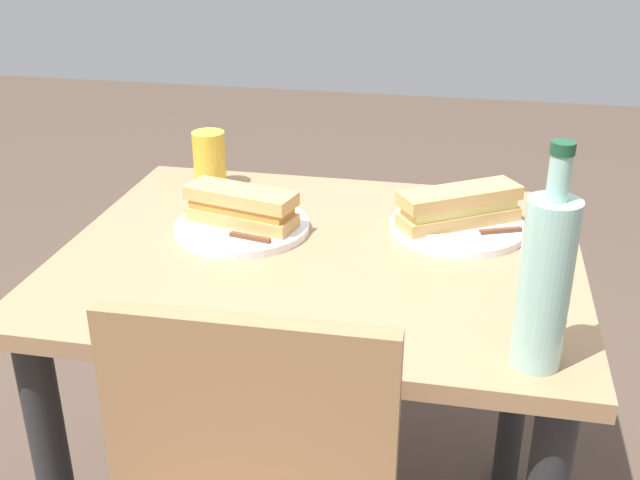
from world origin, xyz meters
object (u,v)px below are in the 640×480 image
at_px(baguette_sandwich_near, 459,206).
at_px(knife_far, 231,234).
at_px(plate_near, 458,227).
at_px(baguette_sandwich_far, 241,206).
at_px(water_bottle, 545,280).
at_px(beer_glass, 210,159).
at_px(plate_far, 242,227).
at_px(knife_near, 480,233).
at_px(dining_table, 320,316).

relative_size(baguette_sandwich_near, knife_far, 1.30).
xyz_separation_m(plate_near, baguette_sandwich_far, (0.40, 0.08, 0.04)).
bearing_deg(water_bottle, beer_glass, -40.70).
relative_size(plate_near, beer_glass, 2.10).
bearing_deg(baguette_sandwich_near, plate_far, 11.54).
bearing_deg(baguette_sandwich_near, beer_glass, -13.99).
xyz_separation_m(knife_near, water_bottle, (-0.08, 0.38, 0.11)).
bearing_deg(knife_near, plate_far, 4.90).
height_order(knife_near, water_bottle, water_bottle).
distance_m(baguette_sandwich_near, beer_glass, 0.55).
xyz_separation_m(knife_near, knife_far, (0.44, 0.10, 0.00)).
bearing_deg(beer_glass, dining_table, 137.61).
height_order(dining_table, plate_near, plate_near).
height_order(dining_table, plate_far, plate_far).
bearing_deg(knife_far, dining_table, -179.04).
height_order(plate_far, water_bottle, water_bottle).
bearing_deg(water_bottle, knife_far, -29.03).
relative_size(plate_near, baguette_sandwich_near, 1.09).
relative_size(baguette_sandwich_near, baguette_sandwich_far, 1.06).
xyz_separation_m(dining_table, knife_near, (-0.28, -0.09, 0.15)).
height_order(baguette_sandwich_near, beer_glass, beer_glass).
bearing_deg(knife_near, baguette_sandwich_far, 4.90).
distance_m(knife_far, water_bottle, 0.60).
bearing_deg(knife_near, baguette_sandwich_near, -46.15).
distance_m(plate_near, knife_near, 0.06).
height_order(knife_near, plate_far, knife_near).
xyz_separation_m(plate_far, water_bottle, (-0.52, 0.35, 0.12)).
height_order(plate_near, plate_far, same).
bearing_deg(knife_far, plate_near, -160.84).
relative_size(plate_near, knife_far, 1.42).
xyz_separation_m(baguette_sandwich_near, knife_far, (0.40, 0.14, -0.03)).
distance_m(knife_near, water_bottle, 0.41).
xyz_separation_m(knife_near, beer_glass, (0.57, -0.18, 0.04)).
height_order(dining_table, knife_far, knife_far).
height_order(plate_far, knife_far, knife_far).
height_order(knife_far, beer_glass, beer_glass).
xyz_separation_m(plate_far, beer_glass, (0.13, -0.21, 0.05)).
distance_m(plate_far, water_bottle, 0.63).
distance_m(dining_table, plate_near, 0.31).
height_order(dining_table, knife_near, knife_near).
bearing_deg(knife_far, water_bottle, 150.97).
distance_m(baguette_sandwich_near, baguette_sandwich_far, 0.40).
height_order(knife_far, water_bottle, water_bottle).
bearing_deg(beer_glass, baguette_sandwich_far, 122.07).
bearing_deg(dining_table, beer_glass, -42.39).
xyz_separation_m(dining_table, beer_glass, (0.29, -0.27, 0.20)).
bearing_deg(plate_far, water_bottle, 146.19).
xyz_separation_m(baguette_sandwich_near, plate_far, (0.40, 0.08, -0.04)).
xyz_separation_m(dining_table, baguette_sandwich_far, (0.16, -0.05, 0.18)).
height_order(baguette_sandwich_near, baguette_sandwich_far, same).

